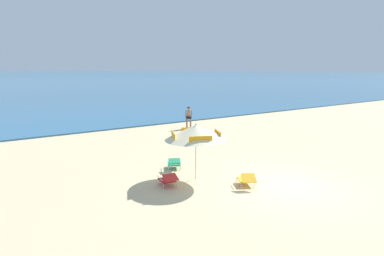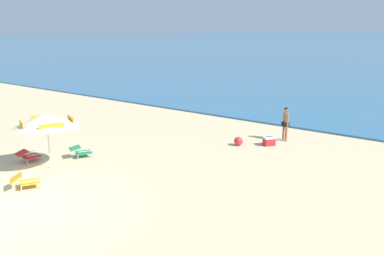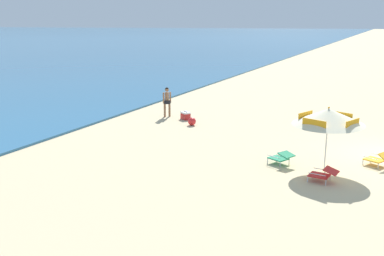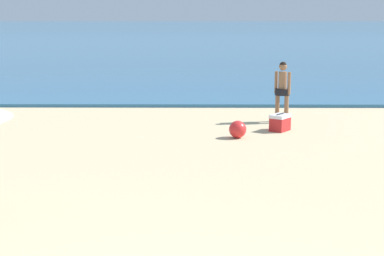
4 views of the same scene
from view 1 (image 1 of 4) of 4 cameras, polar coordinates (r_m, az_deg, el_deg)
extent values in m
plane|color=#CCB78C|center=(11.98, 17.39, -10.16)|extent=(800.00, 800.00, 0.00)
cylinder|color=silver|center=(11.83, 0.70, -4.51)|extent=(0.04, 0.04, 2.12)
cone|color=beige|center=(11.65, 0.71, -0.76)|extent=(3.25, 3.24, 0.61)
cube|color=orange|center=(12.50, -0.08, -0.52)|extent=(0.79, 0.36, 0.30)
cube|color=orange|center=(11.53, -3.48, -1.50)|extent=(0.36, 0.79, 0.30)
cube|color=orange|center=(10.85, 1.62, -2.28)|extent=(0.79, 0.36, 0.30)
cube|color=orange|center=(11.87, 4.77, -1.17)|extent=(0.36, 0.79, 0.30)
sphere|color=orange|center=(11.59, 0.71, 0.69)|extent=(0.06, 0.06, 0.06)
cube|color=#1E7F56|center=(13.32, -3.35, -6.61)|extent=(0.74, 0.77, 0.04)
cube|color=#1E7F56|center=(12.93, -3.27, -6.12)|extent=(0.63, 0.60, 0.13)
cylinder|color=silver|center=(13.62, -4.45, -6.72)|extent=(0.03, 0.03, 0.18)
cylinder|color=silver|center=(13.64, -2.38, -6.66)|extent=(0.03, 0.03, 0.18)
cylinder|color=silver|center=(13.08, -4.35, -7.47)|extent=(0.03, 0.03, 0.18)
cylinder|color=silver|center=(13.10, -2.19, -7.41)|extent=(0.03, 0.03, 0.18)
cylinder|color=silver|center=(13.28, -4.57, -6.15)|extent=(0.27, 0.49, 0.02)
cylinder|color=silver|center=(13.31, -2.14, -6.08)|extent=(0.27, 0.49, 0.02)
cube|color=gold|center=(11.65, 9.87, -9.36)|extent=(0.74, 0.77, 0.04)
cube|color=gold|center=(11.22, 10.48, -9.10)|extent=(0.61, 0.56, 0.24)
cylinder|color=silver|center=(11.89, 8.32, -9.47)|extent=(0.03, 0.03, 0.18)
cylinder|color=silver|center=(12.01, 10.62, -9.32)|extent=(0.03, 0.03, 0.18)
cylinder|color=silver|center=(11.37, 9.04, -10.44)|extent=(0.03, 0.03, 0.18)
cylinder|color=silver|center=(11.50, 11.44, -10.27)|extent=(0.03, 0.03, 0.18)
cylinder|color=silver|center=(11.54, 8.54, -8.89)|extent=(0.27, 0.49, 0.02)
cylinder|color=silver|center=(11.69, 11.23, -8.72)|extent=(0.27, 0.49, 0.02)
cube|color=red|center=(11.46, -4.66, -9.58)|extent=(0.60, 0.67, 0.04)
cube|color=red|center=(11.07, -4.01, -9.11)|extent=(0.55, 0.48, 0.16)
cylinder|color=silver|center=(11.67, -6.29, -9.80)|extent=(0.03, 0.03, 0.18)
cylinder|color=silver|center=(11.83, -4.02, -9.48)|extent=(0.03, 0.03, 0.18)
cylinder|color=silver|center=(11.17, -5.33, -10.75)|extent=(0.03, 0.03, 0.18)
cylinder|color=silver|center=(11.33, -2.96, -10.39)|extent=(0.03, 0.03, 0.18)
cylinder|color=silver|center=(11.33, -6.01, -9.20)|extent=(0.10, 0.54, 0.02)
cylinder|color=silver|center=(11.51, -3.35, -8.83)|extent=(0.10, 0.54, 0.02)
cylinder|color=#8C6042|center=(22.10, -0.97, 0.92)|extent=(0.11, 0.11, 0.77)
cylinder|color=#8C6042|center=(22.07, -0.26, 0.91)|extent=(0.11, 0.11, 0.77)
cylinder|color=black|center=(22.02, -0.62, 1.96)|extent=(0.39, 0.39, 0.16)
cylinder|color=#8C6042|center=(21.98, -0.62, 2.61)|extent=(0.21, 0.21, 0.55)
cylinder|color=#8C6042|center=(22.01, -1.12, 2.58)|extent=(0.08, 0.08, 0.58)
cylinder|color=#8C6042|center=(21.96, -0.12, 2.56)|extent=(0.08, 0.08, 0.58)
sphere|color=#8C6042|center=(21.93, -0.62, 3.67)|extent=(0.21, 0.21, 0.21)
sphere|color=black|center=(21.92, -0.62, 3.74)|extent=(0.19, 0.19, 0.19)
cube|color=red|center=(21.04, 0.65, -0.21)|extent=(0.56, 0.59, 0.32)
cube|color=white|center=(21.01, 0.65, 0.33)|extent=(0.57, 0.61, 0.08)
cylinder|color=black|center=(21.00, 0.65, 0.48)|extent=(0.22, 0.29, 0.02)
sphere|color=red|center=(19.75, -0.57, -0.82)|extent=(0.40, 0.40, 0.40)
camera|label=2|loc=(19.24, 53.12, 9.14)|focal=37.09mm
camera|label=3|loc=(11.36, -80.42, 5.26)|focal=40.22mm
camera|label=4|loc=(10.35, 35.11, 0.27)|focal=53.00mm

